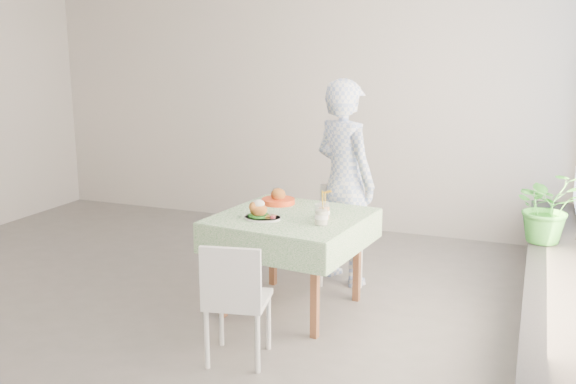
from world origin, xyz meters
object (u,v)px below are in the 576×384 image
at_px(main_dish, 260,213).
at_px(potted_plant, 547,206).
at_px(juice_cup_orange, 324,211).
at_px(chair_far, 341,252).
at_px(diner, 344,182).
at_px(chair_near, 238,324).
at_px(cafe_table, 292,251).

xyz_separation_m(main_dish, potted_plant, (1.95, 1.00, -0.01)).
bearing_deg(juice_cup_orange, chair_far, 96.71).
distance_m(chair_far, main_dish, 1.12).
height_order(diner, juice_cup_orange, diner).
bearing_deg(main_dish, chair_near, -77.70).
relative_size(chair_far, juice_cup_orange, 3.37).
distance_m(chair_near, main_dish, 0.92).
bearing_deg(juice_cup_orange, diner, 95.59).
xyz_separation_m(chair_far, juice_cup_orange, (0.09, -0.75, 0.55)).
bearing_deg(main_dish, chair_far, 69.37).
height_order(chair_near, juice_cup_orange, juice_cup_orange).
bearing_deg(diner, main_dish, 98.19).
xyz_separation_m(diner, main_dish, (-0.36, -0.93, -0.07)).
height_order(main_dish, potted_plant, potted_plant).
xyz_separation_m(chair_near, potted_plant, (1.80, 1.72, 0.54)).
xyz_separation_m(cafe_table, juice_cup_orange, (0.26, -0.01, 0.34)).
bearing_deg(juice_cup_orange, cafe_table, 177.49).
xyz_separation_m(cafe_table, main_dish, (-0.18, -0.18, 0.33)).
distance_m(diner, potted_plant, 1.60).
relative_size(cafe_table, potted_plant, 2.04).
bearing_deg(chair_near, cafe_table, 88.80).
distance_m(diner, main_dish, 1.00).
bearing_deg(cafe_table, diner, 76.23).
height_order(chair_near, potted_plant, potted_plant).
relative_size(juice_cup_orange, potted_plant, 0.43).
bearing_deg(chair_far, diner, 30.50).
xyz_separation_m(cafe_table, chair_far, (0.17, 0.74, -0.21)).
bearing_deg(cafe_table, juice_cup_orange, -2.51).
xyz_separation_m(chair_near, juice_cup_orange, (0.28, 0.89, 0.55)).
bearing_deg(cafe_table, potted_plant, 24.79).
relative_size(chair_far, chair_near, 1.02).
height_order(chair_far, main_dish, main_dish).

